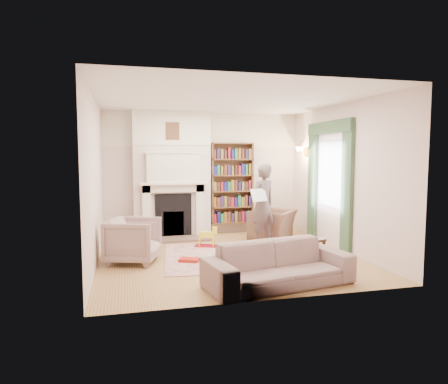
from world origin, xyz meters
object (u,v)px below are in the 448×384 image
object	(u,v)px
sofa	(279,264)
coffee_table	(301,252)
armchair_reading	(273,224)
armchair_left	(133,240)
bookcase	(232,183)
rocking_horse	(207,237)
man_reading	(263,205)
paraffin_heater	(136,232)

from	to	relation	value
sofa	coffee_table	xyz separation A→B (m)	(0.74, 0.86, -0.08)
armchair_reading	armchair_left	xyz separation A→B (m)	(-3.02, -1.30, 0.06)
armchair_reading	coffee_table	xyz separation A→B (m)	(-0.33, -2.19, -0.09)
bookcase	rocking_horse	size ratio (longest dim) A/B	3.94
man_reading	rocking_horse	world-z (taller)	man_reading
coffee_table	man_reading	bearing A→B (deg)	76.33
man_reading	armchair_reading	bearing A→B (deg)	-151.10
bookcase	armchair_reading	distance (m)	1.38
armchair_left	paraffin_heater	size ratio (longest dim) A/B	1.51
bookcase	coffee_table	bearing A→B (deg)	-82.72
armchair_reading	sofa	bearing A→B (deg)	22.81
coffee_table	rocking_horse	size ratio (longest dim) A/B	1.49
armchair_left	paraffin_heater	distance (m)	1.34
rocking_horse	bookcase	bearing A→B (deg)	78.33
sofa	coffee_table	world-z (taller)	sofa
man_reading	coffee_table	size ratio (longest dim) A/B	2.37
bookcase	armchair_left	xyz separation A→B (m)	(-2.30, -2.12, -0.80)
bookcase	man_reading	bearing A→B (deg)	-79.33
bookcase	armchair_left	size ratio (longest dim) A/B	2.23
sofa	rocking_horse	xyz separation A→B (m)	(-0.51, 2.55, -0.10)
armchair_left	rocking_horse	size ratio (longest dim) A/B	1.77
bookcase	rocking_horse	world-z (taller)	bookcase
bookcase	man_reading	world-z (taller)	bookcase
bookcase	armchair_reading	size ratio (longest dim) A/B	1.92
armchair_left	coffee_table	bearing A→B (deg)	-90.40
man_reading	rocking_horse	xyz separation A→B (m)	(-1.13, 0.10, -0.62)
armchair_reading	armchair_left	distance (m)	3.29
armchair_left	rocking_horse	bearing A→B (deg)	-43.06
sofa	man_reading	world-z (taller)	man_reading
armchair_left	man_reading	bearing A→B (deg)	-56.81
coffee_table	armchair_left	bearing A→B (deg)	143.83
coffee_table	paraffin_heater	size ratio (longest dim) A/B	1.27
armchair_reading	rocking_horse	size ratio (longest dim) A/B	2.05
sofa	paraffin_heater	world-z (taller)	sofa
armchair_reading	sofa	size ratio (longest dim) A/B	0.46
armchair_reading	paraffin_heater	size ratio (longest dim) A/B	1.75
sofa	armchair_left	bearing A→B (deg)	127.76
man_reading	rocking_horse	size ratio (longest dim) A/B	3.53
paraffin_heater	rocking_horse	xyz separation A→B (m)	(1.36, -0.54, -0.07)
armchair_left	man_reading	xyz separation A→B (m)	(2.57, 0.70, 0.45)
coffee_table	paraffin_heater	distance (m)	3.43
armchair_reading	man_reading	distance (m)	0.91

